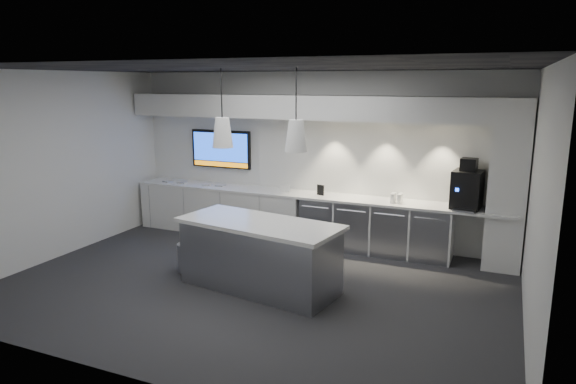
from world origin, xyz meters
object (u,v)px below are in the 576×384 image
at_px(bin, 188,258).
at_px(island, 260,255).
at_px(wall_tv, 221,149).
at_px(coffee_machine, 467,188).

bearing_deg(bin, island, -6.19).
bearing_deg(island, bin, -177.23).
xyz_separation_m(wall_tv, island, (2.03, -2.44, -1.08)).
bearing_deg(coffee_machine, wall_tv, -176.55).
height_order(bin, coffee_machine, coffee_machine).
bearing_deg(coffee_machine, island, -132.15).
bearing_deg(coffee_machine, bin, -144.92).
distance_m(bin, coffee_machine, 4.43).
height_order(island, coffee_machine, coffee_machine).
xyz_separation_m(island, coffee_machine, (2.50, 2.20, 0.74)).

